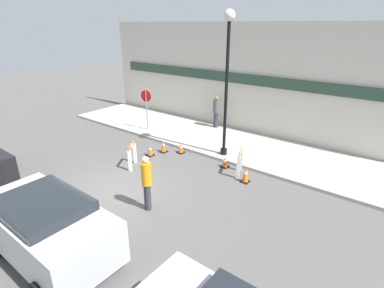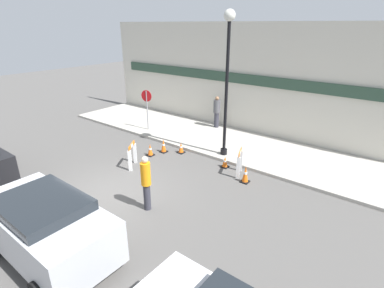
% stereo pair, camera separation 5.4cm
% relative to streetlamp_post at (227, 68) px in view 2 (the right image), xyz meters
% --- Properties ---
extents(ground_plane, '(60.00, 60.00, 0.00)m').
position_rel_streetlamp_post_xyz_m(ground_plane, '(-1.38, -4.99, -3.81)').
color(ground_plane, '#565451').
extents(sidewalk_slab, '(18.00, 3.90, 0.12)m').
position_rel_streetlamp_post_xyz_m(sidewalk_slab, '(-1.38, 1.46, -3.74)').
color(sidewalk_slab, '#ADA89E').
rests_on(sidewalk_slab, ground_plane).
extents(storefront_facade, '(18.00, 0.22, 5.50)m').
position_rel_streetlamp_post_xyz_m(storefront_facade, '(-1.38, 3.48, -1.05)').
color(storefront_facade, beige).
rests_on(storefront_facade, ground_plane).
extents(streetlamp_post, '(0.44, 0.44, 5.78)m').
position_rel_streetlamp_post_xyz_m(streetlamp_post, '(0.00, 0.00, 0.00)').
color(streetlamp_post, black).
rests_on(streetlamp_post, sidewalk_slab).
extents(stop_sign, '(0.59, 0.16, 2.12)m').
position_rel_streetlamp_post_xyz_m(stop_sign, '(-4.96, 0.30, -2.26)').
color(stop_sign, gray).
rests_on(stop_sign, sidewalk_slab).
extents(barricade_0, '(0.53, 0.73, 1.01)m').
position_rel_streetlamp_post_xyz_m(barricade_0, '(-2.37, -3.10, -3.27)').
color(barricade_0, white).
rests_on(barricade_0, ground_plane).
extents(barricade_1, '(0.38, 0.70, 1.02)m').
position_rel_streetlamp_post_xyz_m(barricade_1, '(1.36, -1.06, -3.27)').
color(barricade_1, white).
rests_on(barricade_1, ground_plane).
extents(traffic_cone_0, '(0.30, 0.30, 0.65)m').
position_rel_streetlamp_post_xyz_m(traffic_cone_0, '(1.83, -1.44, -3.49)').
color(traffic_cone_0, black).
rests_on(traffic_cone_0, ground_plane).
extents(traffic_cone_1, '(0.30, 0.30, 0.62)m').
position_rel_streetlamp_post_xyz_m(traffic_cone_1, '(-2.41, -1.24, -3.51)').
color(traffic_cone_1, black).
rests_on(traffic_cone_1, ground_plane).
extents(traffic_cone_2, '(0.30, 0.30, 0.46)m').
position_rel_streetlamp_post_xyz_m(traffic_cone_2, '(0.59, -0.84, -3.59)').
color(traffic_cone_2, black).
rests_on(traffic_cone_2, ground_plane).
extents(traffic_cone_3, '(0.30, 0.30, 0.48)m').
position_rel_streetlamp_post_xyz_m(traffic_cone_3, '(-1.74, -0.82, -3.58)').
color(traffic_cone_3, black).
rests_on(traffic_cone_3, ground_plane).
extents(traffic_cone_4, '(0.30, 0.30, 0.54)m').
position_rel_streetlamp_post_xyz_m(traffic_cone_4, '(-2.61, -1.88, -3.55)').
color(traffic_cone_4, black).
rests_on(traffic_cone_4, ground_plane).
extents(person_worker, '(0.37, 0.37, 1.80)m').
position_rel_streetlamp_post_xyz_m(person_worker, '(0.26, -4.83, -2.83)').
color(person_worker, '#33333D').
rests_on(person_worker, ground_plane).
extents(person_pedestrian, '(0.49, 0.49, 1.71)m').
position_rel_streetlamp_post_xyz_m(person_pedestrian, '(-2.30, 2.87, -2.77)').
color(person_pedestrian, '#33333D').
rests_on(person_pedestrian, sidewalk_slab).
extents(parked_car_1, '(3.82, 1.94, 1.63)m').
position_rel_streetlamp_post_xyz_m(parked_car_1, '(-0.16, -7.73, -2.88)').
color(parked_car_1, '#B7BABF').
rests_on(parked_car_1, ground_plane).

